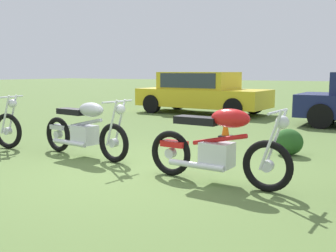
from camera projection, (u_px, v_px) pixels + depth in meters
ground_plane at (133, 171)px, 5.85m from camera, size 120.00×120.00×0.00m
motorcycle_silver at (85, 129)px, 6.76m from camera, size 2.05×0.64×1.02m
motorcycle_red at (217, 146)px, 5.14m from camera, size 2.03×0.64×1.02m
car_yellow at (201, 90)px, 13.81m from camera, size 4.58×2.09×1.43m
traffic_cone at (226, 126)px, 8.89m from camera, size 0.25×0.25×0.54m
shrub_low at (288, 142)px, 6.95m from camera, size 0.50×0.42×0.46m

